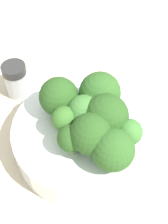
{
  "coord_description": "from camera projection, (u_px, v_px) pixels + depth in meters",
  "views": [
    {
      "loc": [
        -0.11,
        -0.23,
        0.39
      ],
      "look_at": [
        0.0,
        0.0,
        0.08
      ],
      "focal_mm": 50.0,
      "sensor_mm": 36.0,
      "label": 1
    }
  ],
  "objects": [
    {
      "name": "ground_plane",
      "position": [
        84.0,
        145.0,
        0.47
      ],
      "size": [
        3.0,
        3.0,
        0.0
      ],
      "primitive_type": "plane",
      "color": "beige"
    },
    {
      "name": "broccoli_floret_1",
      "position": [
        63.0,
        119.0,
        0.4
      ],
      "size": [
        0.03,
        0.03,
        0.05
      ],
      "color": "#84AD66",
      "rests_on": "bowl"
    },
    {
      "name": "pepper_shaker",
      "position": [
        16.0,
        80.0,
        0.51
      ],
      "size": [
        0.04,
        0.04,
        0.06
      ],
      "color": "#B2B7BC",
      "rests_on": "ground_plane"
    },
    {
      "name": "broccoli_floret_3",
      "position": [
        106.0,
        116.0,
        0.4
      ],
      "size": [
        0.06,
        0.06,
        0.07
      ],
      "color": "#84AD66",
      "rests_on": "bowl"
    },
    {
      "name": "broccoli_floret_6",
      "position": [
        71.0,
        139.0,
        0.39
      ],
      "size": [
        0.04,
        0.04,
        0.05
      ],
      "color": "#8EB770",
      "rests_on": "bowl"
    },
    {
      "name": "broccoli_floret_5",
      "position": [
        129.0,
        133.0,
        0.39
      ],
      "size": [
        0.03,
        0.03,
        0.05
      ],
      "color": "#7A9E5B",
      "rests_on": "bowl"
    },
    {
      "name": "almond_crumb_1",
      "position": [
        104.0,
        83.0,
        0.54
      ],
      "size": [
        0.01,
        0.01,
        0.01
      ],
      "primitive_type": "cube",
      "rotation": [
        0.0,
        0.0,
        3.55
      ],
      "color": "olive",
      "rests_on": "ground_plane"
    },
    {
      "name": "broccoli_floret_7",
      "position": [
        100.0,
        93.0,
        0.43
      ],
      "size": [
        0.06,
        0.06,
        0.06
      ],
      "color": "#8EB770",
      "rests_on": "bowl"
    },
    {
      "name": "broccoli_floret_2",
      "position": [
        91.0,
        134.0,
        0.38
      ],
      "size": [
        0.05,
        0.05,
        0.06
      ],
      "color": "#8EB770",
      "rests_on": "bowl"
    },
    {
      "name": "broccoli_floret_0",
      "position": [
        85.0,
        110.0,
        0.41
      ],
      "size": [
        0.05,
        0.05,
        0.06
      ],
      "color": "#84AD66",
      "rests_on": "bowl"
    },
    {
      "name": "broccoli_floret_4",
      "position": [
        59.0,
        97.0,
        0.42
      ],
      "size": [
        0.05,
        0.05,
        0.06
      ],
      "color": "#84AD66",
      "rests_on": "bowl"
    },
    {
      "name": "bowl",
      "position": [
        84.0,
        136.0,
        0.45
      ],
      "size": [
        0.2,
        0.2,
        0.04
      ],
      "primitive_type": "cylinder",
      "color": "silver",
      "rests_on": "ground_plane"
    },
    {
      "name": "broccoli_floret_8",
      "position": [
        113.0,
        150.0,
        0.37
      ],
      "size": [
        0.05,
        0.05,
        0.06
      ],
      "color": "#8EB770",
      "rests_on": "bowl"
    }
  ]
}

